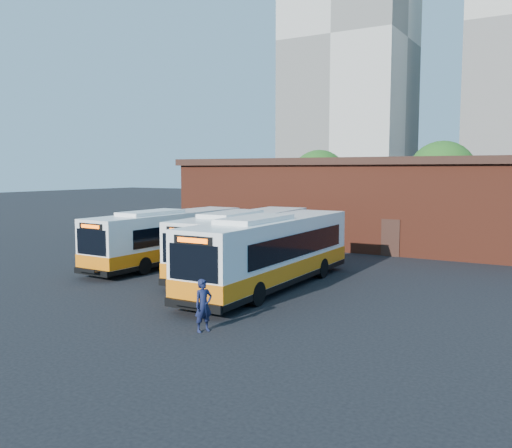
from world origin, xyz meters
The scene contains 9 objects.
ground centered at (0.00, 0.00, 0.00)m, with size 220.00×220.00×0.00m, color black.
bus_west centered at (-7.48, 4.45, 1.48)m, with size 2.84×12.02×3.25m.
bus_midwest centered at (-2.30, 4.68, 1.54)m, with size 3.44×12.59×3.39m.
bus_mideast centered at (0.86, 1.94, 1.58)m, with size 2.77×12.83×3.48m.
transit_worker centered at (2.27, -5.43, 0.92)m, with size 0.67×0.44×1.83m, color #131938.
depot_building centered at (0.00, 20.00, 3.26)m, with size 28.60×12.60×6.40m.
tree_west centered at (-10.00, 32.00, 4.64)m, with size 6.00×6.00×7.65m.
tree_mid centered at (2.00, 34.00, 5.08)m, with size 6.56×6.56×8.36m.
tower_left centered at (-22.00, 72.00, 27.84)m, with size 20.00×18.00×56.20m.
Camera 1 is at (13.06, -20.21, 5.55)m, focal length 38.00 mm.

